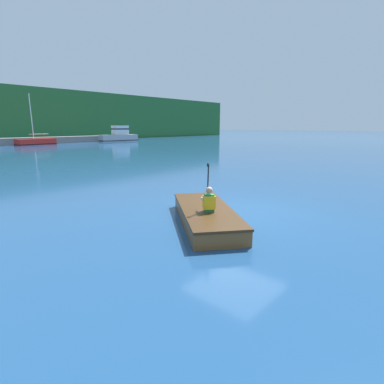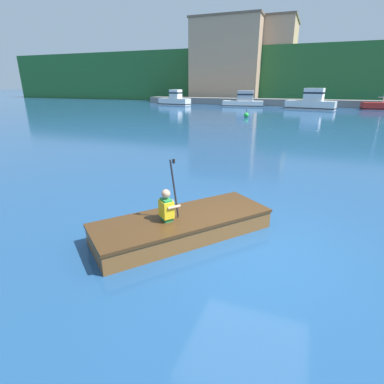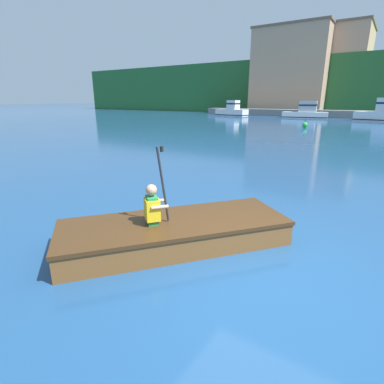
{
  "view_description": "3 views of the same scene",
  "coord_description": "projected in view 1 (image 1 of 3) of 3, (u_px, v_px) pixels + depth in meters",
  "views": [
    {
      "loc": [
        -7.3,
        -4.81,
        2.52
      ],
      "look_at": [
        -1.46,
        0.51,
        0.76
      ],
      "focal_mm": 28.0,
      "sensor_mm": 36.0,
      "label": 1
    },
    {
      "loc": [
        0.72,
        -5.0,
        2.91
      ],
      "look_at": [
        -1.46,
        0.51,
        0.76
      ],
      "focal_mm": 28.0,
      "sensor_mm": 36.0,
      "label": 2
    },
    {
      "loc": [
        1.21,
        -3.53,
        2.27
      ],
      "look_at": [
        -1.46,
        0.51,
        0.76
      ],
      "focal_mm": 28.0,
      "sensor_mm": 36.0,
      "label": 3
    }
  ],
  "objects": [
    {
      "name": "ground_plane",
      "position": [
        237.0,
        211.0,
        8.98
      ],
      "size": [
        300.0,
        300.0,
        0.0
      ],
      "primitive_type": "plane",
      "color": "navy"
    },
    {
      "name": "rowboat_foreground",
      "position": [
        206.0,
        214.0,
        7.93
      ],
      "size": [
        3.25,
        3.62,
        0.41
      ],
      "color": "brown",
      "rests_on": "ground"
    },
    {
      "name": "person_paddler",
      "position": [
        209.0,
        200.0,
        7.44
      ],
      "size": [
        0.46,
        0.46,
        1.2
      ],
      "color": "#267F3F",
      "rests_on": "rowboat_foreground"
    },
    {
      "name": "moored_boat_dock_east_inner",
      "position": [
        119.0,
        136.0,
        48.29
      ],
      "size": [
        6.27,
        2.47,
        2.53
      ],
      "color": "#9EA3A8",
      "rests_on": "ground"
    },
    {
      "name": "moored_boat_dock_west_end",
      "position": [
        36.0,
        142.0,
        39.58
      ],
      "size": [
        5.01,
        2.18,
        6.53
      ],
      "color": "red",
      "rests_on": "ground"
    }
  ]
}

